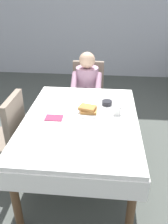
{
  "coord_description": "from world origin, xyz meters",
  "views": [
    {
      "loc": [
        0.22,
        -1.96,
        1.89
      ],
      "look_at": [
        0.03,
        0.04,
        0.79
      ],
      "focal_mm": 37.78,
      "sensor_mm": 36.0,
      "label": 1
    }
  ],
  "objects_px": {
    "dining_table_main": "(81,126)",
    "knife_right_of_plate": "(106,114)",
    "diner_person": "(87,86)",
    "chair_diner": "(88,90)",
    "fork_left_of_plate": "(69,112)",
    "spoon_near_edge": "(82,130)",
    "plate_breakfast": "(88,112)",
    "bowl_butter": "(107,103)",
    "chair_left_side": "(7,132)",
    "breakfast_stack": "(88,109)",
    "cup_coffee": "(117,110)"
  },
  "relations": [
    {
      "from": "spoon_near_edge",
      "to": "knife_right_of_plate",
      "type": "bearing_deg",
      "value": 42.59
    },
    {
      "from": "chair_left_side",
      "to": "cup_coffee",
      "type": "relative_size",
      "value": 8.23
    },
    {
      "from": "chair_diner",
      "to": "bowl_butter",
      "type": "relative_size",
      "value": 8.45
    },
    {
      "from": "dining_table_main",
      "to": "diner_person",
      "type": "xyz_separation_m",
      "value": [
        -0.03,
        1.01,
        0.02
      ]
    },
    {
      "from": "chair_left_side",
      "to": "knife_right_of_plate",
      "type": "xyz_separation_m",
      "value": [
        1.02,
        0.1,
        0.21
      ]
    },
    {
      "from": "chair_left_side",
      "to": "bowl_butter",
      "type": "xyz_separation_m",
      "value": [
        1.02,
        0.32,
        0.23
      ]
    },
    {
      "from": "dining_table_main",
      "to": "fork_left_of_plate",
      "type": "relative_size",
      "value": 8.47
    },
    {
      "from": "dining_table_main",
      "to": "bowl_butter",
      "type": "xyz_separation_m",
      "value": [
        0.25,
        0.32,
        0.11
      ]
    },
    {
      "from": "chair_diner",
      "to": "spoon_near_edge",
      "type": "distance_m",
      "value": 1.4
    },
    {
      "from": "diner_person",
      "to": "chair_left_side",
      "type": "distance_m",
      "value": 1.27
    },
    {
      "from": "diner_person",
      "to": "knife_right_of_plate",
      "type": "xyz_separation_m",
      "value": [
        0.27,
        -0.91,
        0.07
      ]
    },
    {
      "from": "bowl_butter",
      "to": "knife_right_of_plate",
      "type": "height_order",
      "value": "bowl_butter"
    },
    {
      "from": "diner_person",
      "to": "knife_right_of_plate",
      "type": "relative_size",
      "value": 5.6
    },
    {
      "from": "chair_diner",
      "to": "fork_left_of_plate",
      "type": "distance_m",
      "value": 1.1
    },
    {
      "from": "diner_person",
      "to": "cup_coffee",
      "type": "bearing_deg",
      "value": 113.1
    },
    {
      "from": "fork_left_of_plate",
      "to": "chair_diner",
      "type": "bearing_deg",
      "value": 0.52
    },
    {
      "from": "bowl_butter",
      "to": "chair_left_side",
      "type": "bearing_deg",
      "value": -162.68
    },
    {
      "from": "spoon_near_edge",
      "to": "fork_left_of_plate",
      "type": "bearing_deg",
      "value": 105.3
    },
    {
      "from": "diner_person",
      "to": "fork_left_of_plate",
      "type": "distance_m",
      "value": 0.92
    },
    {
      "from": "cup_coffee",
      "to": "knife_right_of_plate",
      "type": "height_order",
      "value": "cup_coffee"
    },
    {
      "from": "cup_coffee",
      "to": "bowl_butter",
      "type": "distance_m",
      "value": 0.22
    },
    {
      "from": "chair_diner",
      "to": "plate_breakfast",
      "type": "relative_size",
      "value": 3.32
    },
    {
      "from": "chair_diner",
      "to": "spoon_near_edge",
      "type": "bearing_deg",
      "value": 92.45
    },
    {
      "from": "dining_table_main",
      "to": "chair_diner",
      "type": "xyz_separation_m",
      "value": [
        -0.03,
        1.17,
        -0.12
      ]
    },
    {
      "from": "knife_right_of_plate",
      "to": "chair_left_side",
      "type": "bearing_deg",
      "value": 98.13
    },
    {
      "from": "diner_person",
      "to": "spoon_near_edge",
      "type": "xyz_separation_m",
      "value": [
        0.06,
        -1.22,
        0.07
      ]
    },
    {
      "from": "bowl_butter",
      "to": "breakfast_stack",
      "type": "bearing_deg",
      "value": -132.42
    },
    {
      "from": "dining_table_main",
      "to": "chair_left_side",
      "type": "distance_m",
      "value": 0.78
    },
    {
      "from": "chair_left_side",
      "to": "plate_breakfast",
      "type": "distance_m",
      "value": 0.87
    },
    {
      "from": "fork_left_of_plate",
      "to": "plate_breakfast",
      "type": "bearing_deg",
      "value": -77.81
    },
    {
      "from": "breakfast_stack",
      "to": "spoon_near_edge",
      "type": "xyz_separation_m",
      "value": [
        -0.03,
        -0.32,
        -0.04
      ]
    },
    {
      "from": "diner_person",
      "to": "chair_left_side",
      "type": "relative_size",
      "value": 1.2
    },
    {
      "from": "bowl_butter",
      "to": "spoon_near_edge",
      "type": "bearing_deg",
      "value": -112.36
    },
    {
      "from": "diner_person",
      "to": "fork_left_of_plate",
      "type": "bearing_deg",
      "value": 83.38
    },
    {
      "from": "dining_table_main",
      "to": "chair_diner",
      "type": "relative_size",
      "value": 1.64
    },
    {
      "from": "diner_person",
      "to": "cup_coffee",
      "type": "distance_m",
      "value": 0.98
    },
    {
      "from": "spoon_near_edge",
      "to": "chair_left_side",
      "type": "bearing_deg",
      "value": 152.64
    },
    {
      "from": "chair_diner",
      "to": "knife_right_of_plate",
      "type": "height_order",
      "value": "chair_diner"
    },
    {
      "from": "plate_breakfast",
      "to": "spoon_near_edge",
      "type": "bearing_deg",
      "value": -94.33
    },
    {
      "from": "chair_left_side",
      "to": "spoon_near_edge",
      "type": "bearing_deg",
      "value": -104.67
    },
    {
      "from": "chair_left_side",
      "to": "plate_breakfast",
      "type": "relative_size",
      "value": 3.32
    },
    {
      "from": "chair_left_side",
      "to": "plate_breakfast",
      "type": "bearing_deg",
      "value": -81.75
    },
    {
      "from": "dining_table_main",
      "to": "chair_diner",
      "type": "height_order",
      "value": "chair_diner"
    },
    {
      "from": "dining_table_main",
      "to": "plate_breakfast",
      "type": "xyz_separation_m",
      "value": [
        0.06,
        0.12,
        0.1
      ]
    },
    {
      "from": "dining_table_main",
      "to": "chair_left_side",
      "type": "bearing_deg",
      "value": 180.0
    },
    {
      "from": "chair_diner",
      "to": "cup_coffee",
      "type": "distance_m",
      "value": 1.14
    },
    {
      "from": "breakfast_stack",
      "to": "knife_right_of_plate",
      "type": "xyz_separation_m",
      "value": [
        0.18,
        -0.01,
        -0.04
      ]
    },
    {
      "from": "fork_left_of_plate",
      "to": "cup_coffee",
      "type": "bearing_deg",
      "value": -81.17
    },
    {
      "from": "dining_table_main",
      "to": "knife_right_of_plate",
      "type": "bearing_deg",
      "value": 21.99
    },
    {
      "from": "dining_table_main",
      "to": "fork_left_of_plate",
      "type": "distance_m",
      "value": 0.19
    }
  ]
}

